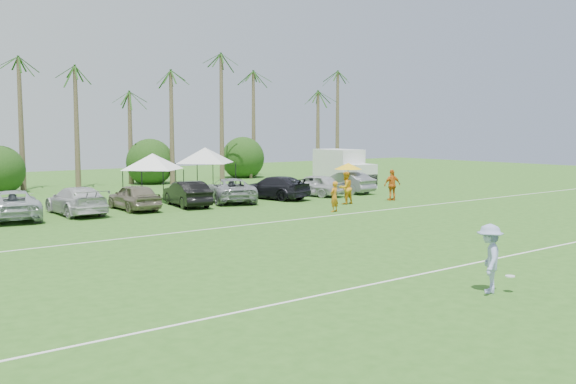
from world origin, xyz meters
TOP-DOWN VIEW (x-y plane):
  - ground at (0.00, 0.00)m, footprint 120.00×120.00m
  - field_lines at (0.00, 8.00)m, footprint 80.00×12.10m
  - palm_tree_4 at (-4.00, 38.00)m, footprint 2.40×2.40m
  - palm_tree_5 at (0.00, 38.00)m, footprint 2.40×2.40m
  - palm_tree_6 at (4.00, 38.00)m, footprint 2.40×2.40m
  - palm_tree_7 at (8.00, 38.00)m, footprint 2.40×2.40m
  - palm_tree_8 at (13.00, 38.00)m, footprint 2.40×2.40m
  - palm_tree_9 at (18.00, 38.00)m, footprint 2.40×2.40m
  - palm_tree_10 at (23.00, 38.00)m, footprint 2.40×2.40m
  - palm_tree_11 at (27.00, 38.00)m, footprint 2.40×2.40m
  - bush_tree_2 at (6.00, 39.00)m, footprint 4.00×4.00m
  - bush_tree_3 at (16.00, 39.00)m, footprint 4.00×4.00m
  - sideline_player_a at (5.92, 15.13)m, footprint 0.71×0.57m
  - sideline_player_b at (8.90, 17.43)m, footprint 0.98×0.76m
  - sideline_player_c at (12.65, 17.10)m, footprint 1.25×0.77m
  - box_truck at (17.12, 26.52)m, footprint 2.66×5.87m
  - canopy_tent_left at (0.35, 26.08)m, footprint 4.36×4.36m
  - canopy_tent_right at (5.38, 28.14)m, footprint 4.71×4.71m
  - market_umbrella at (13.25, 21.88)m, footprint 1.97×1.97m
  - frisbee_player at (-2.41, -0.65)m, footprint 1.43×1.33m
  - parked_car_2 at (-8.98, 22.79)m, footprint 3.49×5.77m
  - parked_car_3 at (-5.74, 22.75)m, footprint 2.14×5.18m
  - parked_car_4 at (-2.50, 22.62)m, footprint 1.90×4.45m
  - parked_car_5 at (0.74, 22.40)m, footprint 2.27×4.74m
  - parked_car_6 at (3.98, 22.76)m, footprint 4.21×5.92m
  - parked_car_7 at (7.22, 22.46)m, footprint 3.10×5.48m
  - parked_car_8 at (10.46, 22.31)m, footprint 2.91×4.71m
  - parked_car_9 at (13.70, 22.58)m, footprint 1.71×4.59m

SIDE VIEW (x-z plane):
  - ground at x=0.00m, z-range 0.00..0.00m
  - field_lines at x=0.00m, z-range 0.00..0.01m
  - parked_car_2 at x=-8.98m, z-range 0.00..1.50m
  - parked_car_3 at x=-5.74m, z-range 0.00..1.50m
  - parked_car_4 at x=-2.50m, z-range 0.00..1.50m
  - parked_car_5 at x=0.74m, z-range 0.00..1.50m
  - parked_car_6 at x=3.98m, z-range 0.00..1.50m
  - parked_car_7 at x=7.22m, z-range 0.00..1.50m
  - parked_car_8 at x=10.46m, z-range 0.00..1.50m
  - parked_car_9 at x=13.70m, z-range 0.00..1.50m
  - sideline_player_a at x=5.92m, z-range 0.00..1.69m
  - frisbee_player at x=-2.41m, z-range 0.00..1.93m
  - sideline_player_b at x=8.90m, z-range 0.00..1.99m
  - sideline_player_c at x=12.65m, z-range 0.00..1.99m
  - box_truck at x=17.12m, z-range 0.10..3.04m
  - bush_tree_2 at x=6.00m, z-range -0.20..3.80m
  - bush_tree_3 at x=16.00m, z-range -0.20..3.80m
  - market_umbrella at x=13.25m, z-range 0.87..3.06m
  - canopy_tent_left at x=0.35m, z-range 1.26..4.79m
  - canopy_tent_right at x=5.38m, z-range 1.36..5.18m
  - palm_tree_4 at x=-4.00m, z-range 3.03..11.93m
  - palm_tree_8 at x=13.00m, z-range 3.03..11.93m
  - palm_tree_5 at x=0.00m, z-range 3.40..13.30m
  - palm_tree_9 at x=18.00m, z-range 3.40..13.30m
  - palm_tree_6 at x=4.00m, z-range 3.76..14.66m
  - palm_tree_10 at x=23.00m, z-range 3.76..14.66m
  - palm_tree_7 at x=8.00m, z-range 4.11..16.01m
  - palm_tree_11 at x=27.00m, z-range 4.11..16.01m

